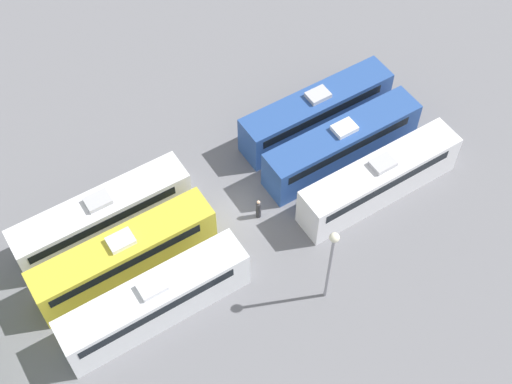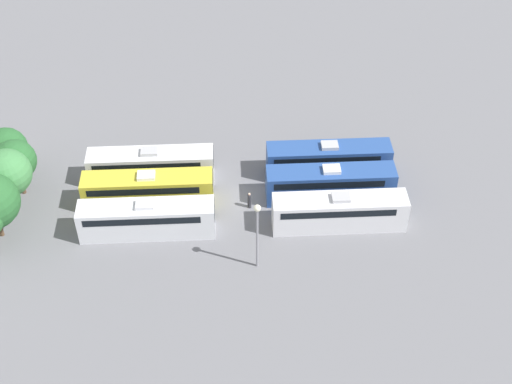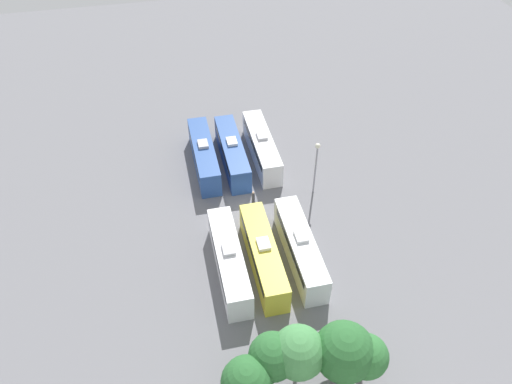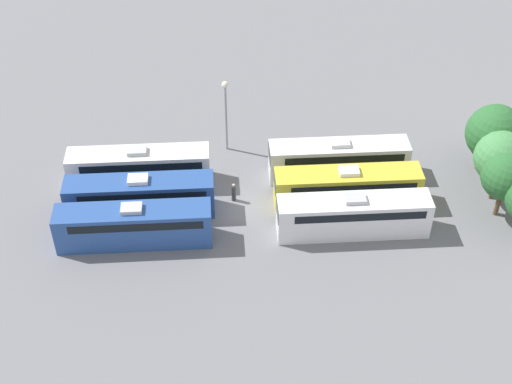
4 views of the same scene
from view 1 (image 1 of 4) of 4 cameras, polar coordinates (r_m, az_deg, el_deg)
ground_plane at (r=48.72m, az=-1.07°, el=-1.57°), size 125.00×125.00×0.00m
bus_0 at (r=48.83m, az=9.81°, el=1.05°), size 2.48×11.98×3.60m
bus_1 at (r=50.37m, az=6.87°, el=3.85°), size 2.48×11.98×3.60m
bus_2 at (r=52.23m, az=4.83°, el=6.47°), size 2.48×11.98×3.60m
bus_3 at (r=43.67m, az=-8.11°, el=-8.60°), size 2.48×11.98×3.60m
bus_4 at (r=45.54m, az=-10.50°, el=-4.97°), size 2.48×11.98×3.60m
bus_5 at (r=47.44m, az=-12.22°, el=-1.87°), size 2.48×11.98×3.60m
worker_person at (r=47.84m, az=0.20°, el=-1.39°), size 0.36×0.36×1.74m
light_pole at (r=41.41m, az=6.06°, el=-5.05°), size 0.60×0.60×7.09m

